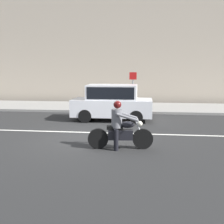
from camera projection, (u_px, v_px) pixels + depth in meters
The scene contains 7 objects.
ground_plane at pixel (89, 138), 10.02m from camera, with size 80.00×80.00×0.00m, color #252525.
sidewalk_slab at pixel (113, 107), 17.85m from camera, with size 40.00×4.40×0.14m, color gray.
building_facade at pixel (118, 34), 20.38m from camera, with size 40.00×1.40×10.45m, color #B7A893.
lane_marking_stripe at pixel (104, 133), 10.85m from camera, with size 18.00×0.14×0.01m, color silver.
motorcycle_with_rider_gray at pixel (120, 129), 8.59m from camera, with size 2.11×0.70×1.57m.
parked_hatchback_white at pixel (112, 102), 13.44m from camera, with size 3.97×1.76×1.80m.
street_sign_post at pixel (133, 86), 16.38m from camera, with size 0.44×0.08×2.28m.
Camera 1 is at (1.97, -9.57, 2.55)m, focal length 42.83 mm.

